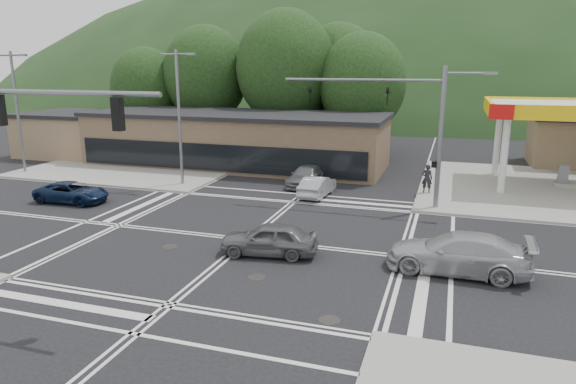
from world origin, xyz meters
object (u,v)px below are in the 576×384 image
(car_silver_east, at_px, (458,253))
(car_queue_a, at_px, (317,186))
(car_grey_center, at_px, (269,239))
(pedestrian, at_px, (427,178))
(car_blue_west, at_px, (72,192))
(car_queue_b, at_px, (350,157))
(car_northbound, at_px, (306,176))

(car_silver_east, relative_size, car_queue_a, 1.41)
(car_grey_center, bearing_deg, car_queue_a, 174.67)
(car_grey_center, bearing_deg, pedestrian, 146.99)
(car_blue_west, xyz_separation_m, car_silver_east, (22.02, -4.15, 0.19))
(car_queue_a, height_order, car_queue_b, car_queue_b)
(car_blue_west, bearing_deg, pedestrian, -70.23)
(car_northbound, xyz_separation_m, pedestrian, (8.00, -0.21, 0.40))
(car_queue_a, xyz_separation_m, pedestrian, (6.50, 2.49, 0.41))
(car_queue_b, bearing_deg, car_silver_east, 119.17)
(car_blue_west, distance_m, car_queue_b, 21.24)
(pedestrian, bearing_deg, car_silver_east, 95.20)
(car_northbound, bearing_deg, car_queue_a, -59.50)
(car_silver_east, bearing_deg, car_queue_a, -138.36)
(car_silver_east, distance_m, pedestrian, 12.69)
(pedestrian, bearing_deg, car_northbound, -4.86)
(car_queue_a, relative_size, pedestrian, 2.17)
(car_grey_center, height_order, car_queue_a, car_grey_center)
(car_blue_west, relative_size, car_silver_east, 0.79)
(car_northbound, height_order, pedestrian, pedestrian)
(car_northbound, bearing_deg, car_grey_center, -79.51)
(car_queue_a, distance_m, car_queue_b, 10.38)
(car_queue_a, bearing_deg, car_northbound, -57.38)
(car_silver_east, relative_size, car_northbound, 1.23)
(car_silver_east, bearing_deg, car_blue_west, -98.86)
(car_blue_west, relative_size, pedestrian, 2.42)
(car_blue_west, xyz_separation_m, car_queue_b, (13.63, 16.29, 0.12))
(car_blue_west, distance_m, car_northbound, 14.88)
(car_queue_a, bearing_deg, car_silver_east, 133.37)
(car_northbound, distance_m, pedestrian, 8.01)
(car_grey_center, height_order, pedestrian, pedestrian)
(car_grey_center, bearing_deg, car_queue_b, 173.02)
(car_blue_west, bearing_deg, car_silver_east, -103.54)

